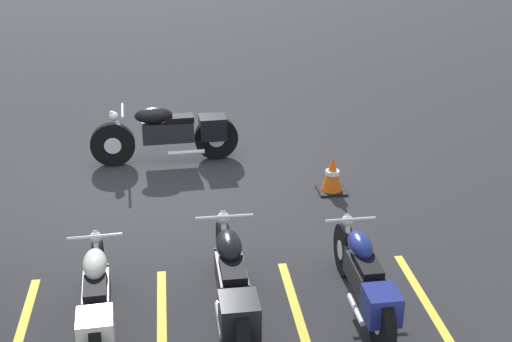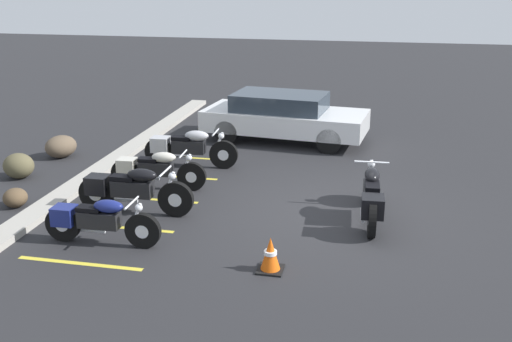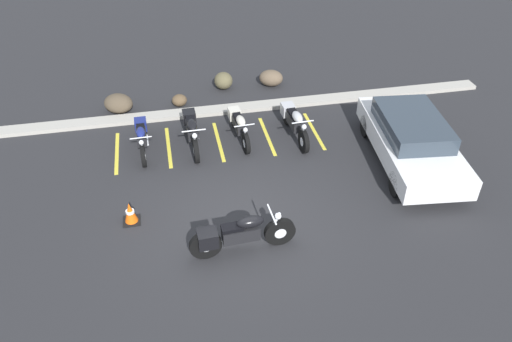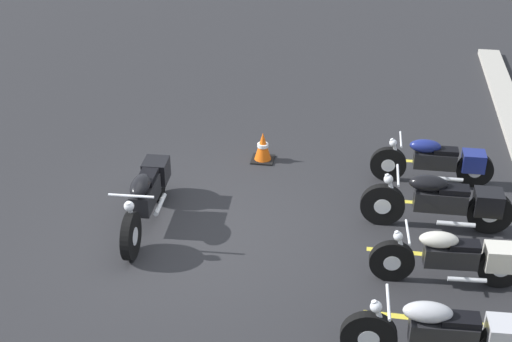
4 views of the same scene
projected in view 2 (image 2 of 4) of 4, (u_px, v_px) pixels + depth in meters
ground at (330, 212)px, 11.41m from camera, size 60.00×60.00×0.00m
motorcycle_black_featured at (371, 196)px, 10.86m from camera, size 2.34×0.66×0.92m
parked_bike_0 at (96, 220)px, 9.96m from camera, size 0.57×2.04×0.80m
parked_bike_1 at (129, 189)px, 11.25m from camera, size 0.64×2.26×0.89m
parked_bike_2 at (153, 169)px, 12.53m from camera, size 0.58×2.05×0.81m
parked_bike_3 at (186, 147)px, 13.95m from camera, size 0.63×2.23×0.88m
car_white at (284, 116)px, 16.04m from camera, size 2.26×4.47×1.29m
concrete_curb at (72, 189)px, 12.44m from camera, size 18.00×0.50×0.12m
landscape_rock_0 at (15, 198)px, 11.61m from camera, size 0.55×0.53×0.38m
landscape_rock_1 at (19, 166)px, 13.22m from camera, size 0.69×0.74×0.56m
landscape_rock_3 at (61, 146)px, 14.72m from camera, size 1.00×0.92×0.54m
traffic_cone at (270, 255)px, 9.11m from camera, size 0.40×0.40×0.55m
stall_line_0 at (80, 263)px, 9.40m from camera, size 0.10×2.10×0.00m
stall_line_1 at (118, 227)px, 10.74m from camera, size 0.10×2.10×0.00m
stall_line_2 at (148, 199)px, 12.07m from camera, size 0.10×2.10×0.00m
stall_line_3 at (172, 176)px, 13.40m from camera, size 0.10×2.10×0.00m
stall_line_4 at (192, 158)px, 14.74m from camera, size 0.10×2.10×0.00m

